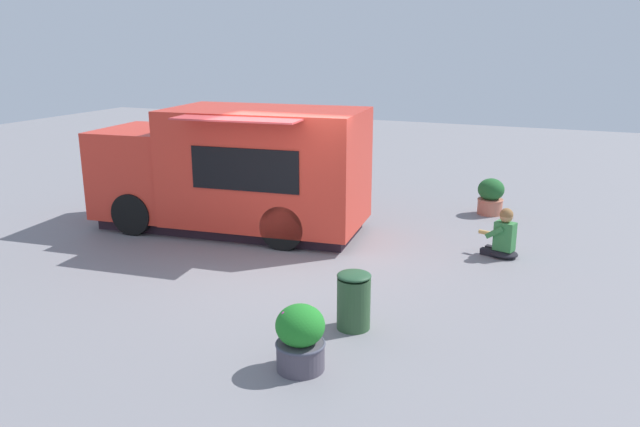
% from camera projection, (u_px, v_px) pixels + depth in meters
% --- Properties ---
extents(ground_plane, '(40.00, 40.00, 0.00)m').
position_uv_depth(ground_plane, '(273.00, 265.00, 10.73)').
color(ground_plane, gray).
extents(food_truck, '(2.99, 5.58, 2.45)m').
position_uv_depth(food_truck, '(235.00, 172.00, 12.45)').
color(food_truck, red).
rests_on(food_truck, ground_plane).
extents(person_customer, '(0.57, 0.79, 0.89)m').
position_uv_depth(person_customer, '(503.00, 237.00, 11.05)').
color(person_customer, black).
rests_on(person_customer, ground_plane).
extents(planter_flowering_near, '(0.57, 0.57, 0.80)m').
position_uv_depth(planter_flowering_near, '(491.00, 196.00, 13.75)').
color(planter_flowering_near, '#BD6D56').
rests_on(planter_flowering_near, ground_plane).
extents(planter_flowering_side, '(0.59, 0.59, 0.80)m').
position_uv_depth(planter_flowering_side, '(300.00, 338.00, 7.23)').
color(planter_flowering_side, '#4C4652').
rests_on(planter_flowering_side, ground_plane).
extents(trash_bin, '(0.46, 0.46, 0.79)m').
position_uv_depth(trash_bin, '(354.00, 300.00, 8.27)').
color(trash_bin, '#2F5130').
rests_on(trash_bin, ground_plane).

